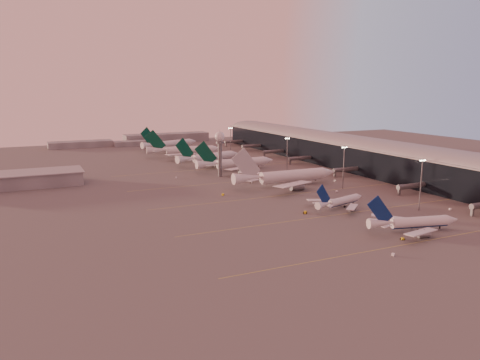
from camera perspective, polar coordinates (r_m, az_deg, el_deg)
name	(u,v)px	position (r m, az deg, el deg)	size (l,w,h in m)	color
ground	(317,225)	(202.76, 9.40, -5.44)	(700.00, 700.00, 0.00)	#4D4B4B
taxiway_markings	(305,192)	(263.98, 7.95, -1.49)	(180.00, 185.25, 0.02)	gold
terminal	(356,153)	(350.51, 13.93, 3.16)	(57.00, 362.00, 23.04)	black
hangar	(9,180)	(304.57, -26.30, -0.03)	(82.00, 27.00, 8.50)	slate
radar_tower	(220,145)	(304.98, -2.48, 4.30)	(6.40, 6.40, 31.10)	#5B5E63
mast_a	(421,182)	(236.51, 21.20, -0.24)	(3.60, 0.56, 25.00)	#5B5E63
mast_b	(344,165)	(274.83, 12.53, 1.76)	(3.60, 0.56, 25.00)	#5B5E63
mast_c	(287,154)	(317.09, 5.77, 3.21)	(3.60, 0.56, 25.00)	#5B5E63
mast_d	(231,140)	(395.68, -1.16, 4.85)	(3.60, 0.56, 25.00)	#5B5E63
distant_horizon	(143,140)	(500.86, -11.79, 4.82)	(165.00, 37.50, 9.00)	slate
narrowbody_near	(413,224)	(202.80, 20.39, -5.05)	(40.23, 31.74, 15.95)	silver
narrowbody_mid	(340,203)	(231.99, 12.13, -2.70)	(34.54, 27.17, 13.83)	silver
widebody_white	(287,179)	(279.27, 5.69, 0.14)	(69.47, 55.66, 24.44)	silver
greentail_a	(236,165)	(330.41, -0.45, 1.86)	(61.03, 49.25, 22.16)	silver
greentail_b	(209,159)	(359.70, -3.77, 2.60)	(58.33, 46.40, 21.86)	silver
greentail_c	(185,152)	(398.93, -6.73, 3.43)	(64.17, 51.45, 23.42)	silver
greentail_d	(170,145)	(446.85, -8.48, 4.20)	(60.33, 47.89, 22.85)	silver
gsv_truck_a	(394,253)	(173.02, 18.23, -8.43)	(5.57, 3.97, 2.13)	white
gsv_tug_near	(403,239)	(191.43, 19.21, -6.79)	(1.91, 3.16, 0.90)	yellow
gsv_catering_a	(451,206)	(244.86, 24.30, -2.93)	(4.80, 2.36, 3.90)	white
gsv_tug_mid	(305,212)	(219.56, 7.94, -3.94)	(4.65, 4.31, 1.14)	yellow
gsv_truck_b	(337,190)	(266.83, 11.78, -1.25)	(5.50, 2.53, 2.14)	white
gsv_truck_c	(223,193)	(253.81, -2.04, -1.63)	(5.87, 5.04, 2.32)	yellow
gsv_catering_b	(335,178)	(296.40, 11.53, 0.23)	(5.98, 3.63, 4.58)	white
gsv_tug_far	(251,182)	(286.05, 1.40, -0.29)	(3.40, 4.37, 1.10)	white
gsv_truck_d	(176,177)	(304.56, -7.80, 0.40)	(3.50, 5.25, 2.00)	white
gsv_tug_hangar	(261,162)	(366.18, 2.57, 2.24)	(4.61, 3.71, 1.14)	yellow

